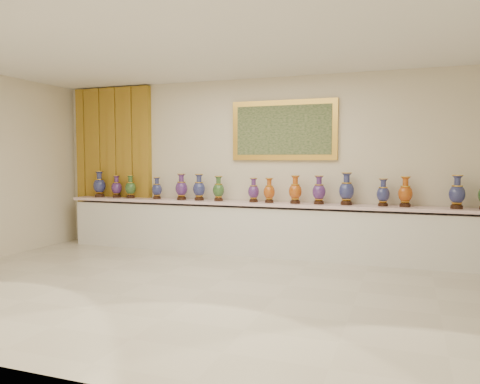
# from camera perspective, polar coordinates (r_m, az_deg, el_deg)

# --- Properties ---
(ground) EXTENTS (8.00, 8.00, 0.00)m
(ground) POSITION_cam_1_polar(r_m,az_deg,el_deg) (5.92, -4.11, -11.87)
(ground) COLOR beige
(ground) RESTS_ON ground
(room) EXTENTS (8.00, 8.00, 8.00)m
(room) POSITION_cam_1_polar(r_m,az_deg,el_deg) (9.03, -12.35, 3.78)
(room) COLOR beige
(room) RESTS_ON ground
(counter) EXTENTS (7.28, 0.48, 0.90)m
(counter) POSITION_cam_1_polar(r_m,az_deg,el_deg) (7.91, 2.59, -4.59)
(counter) COLOR white
(counter) RESTS_ON ground
(vase_0) EXTENTS (0.24, 0.24, 0.50)m
(vase_0) POSITION_cam_1_polar(r_m,az_deg,el_deg) (9.32, -16.76, 0.78)
(vase_0) COLOR #331A0E
(vase_0) RESTS_ON counter
(vase_1) EXTENTS (0.23, 0.23, 0.42)m
(vase_1) POSITION_cam_1_polar(r_m,az_deg,el_deg) (9.12, -14.81, 0.53)
(vase_1) COLOR #331A0E
(vase_1) RESTS_ON counter
(vase_2) EXTENTS (0.25, 0.25, 0.43)m
(vase_2) POSITION_cam_1_polar(r_m,az_deg,el_deg) (8.92, -13.20, 0.51)
(vase_2) COLOR #331A0E
(vase_2) RESTS_ON counter
(vase_3) EXTENTS (0.23, 0.23, 0.39)m
(vase_3) POSITION_cam_1_polar(r_m,az_deg,el_deg) (8.63, -10.09, 0.34)
(vase_3) COLOR #331A0E
(vase_3) RESTS_ON counter
(vase_4) EXTENTS (0.28, 0.28, 0.46)m
(vase_4) POSITION_cam_1_polar(r_m,az_deg,el_deg) (8.36, -7.15, 0.47)
(vase_4) COLOR #331A0E
(vase_4) RESTS_ON counter
(vase_5) EXTENTS (0.28, 0.28, 0.46)m
(vase_5) POSITION_cam_1_polar(r_m,az_deg,el_deg) (8.22, -5.01, 0.42)
(vase_5) COLOR #331A0E
(vase_5) RESTS_ON counter
(vase_6) EXTENTS (0.26, 0.26, 0.43)m
(vase_6) POSITION_cam_1_polar(r_m,az_deg,el_deg) (8.08, -2.64, 0.27)
(vase_6) COLOR #331A0E
(vase_6) RESTS_ON counter
(vase_7) EXTENTS (0.21, 0.21, 0.41)m
(vase_7) POSITION_cam_1_polar(r_m,az_deg,el_deg) (7.86, 1.67, 0.09)
(vase_7) COLOR #331A0E
(vase_7) RESTS_ON counter
(vase_8) EXTENTS (0.23, 0.23, 0.41)m
(vase_8) POSITION_cam_1_polar(r_m,az_deg,el_deg) (7.76, 3.59, 0.05)
(vase_8) COLOR #331A0E
(vase_8) RESTS_ON counter
(vase_9) EXTENTS (0.27, 0.27, 0.46)m
(vase_9) POSITION_cam_1_polar(r_m,az_deg,el_deg) (7.65, 6.76, 0.13)
(vase_9) COLOR #331A0E
(vase_9) RESTS_ON counter
(vase_10) EXTENTS (0.23, 0.23, 0.46)m
(vase_10) POSITION_cam_1_polar(r_m,az_deg,el_deg) (7.60, 9.60, 0.08)
(vase_10) COLOR #331A0E
(vase_10) RESTS_ON counter
(vase_11) EXTENTS (0.29, 0.29, 0.51)m
(vase_11) POSITION_cam_1_polar(r_m,az_deg,el_deg) (7.56, 12.86, 0.20)
(vase_11) COLOR #331A0E
(vase_11) RESTS_ON counter
(vase_12) EXTENTS (0.23, 0.23, 0.42)m
(vase_12) POSITION_cam_1_polar(r_m,az_deg,el_deg) (7.50, 17.05, -0.21)
(vase_12) COLOR #331A0E
(vase_12) RESTS_ON counter
(vase_13) EXTENTS (0.28, 0.28, 0.46)m
(vase_13) POSITION_cam_1_polar(r_m,az_deg,el_deg) (7.50, 19.51, -0.14)
(vase_13) COLOR #331A0E
(vase_13) RESTS_ON counter
(vase_14) EXTENTS (0.25, 0.25, 0.49)m
(vase_14) POSITION_cam_1_polar(r_m,az_deg,el_deg) (7.49, 24.94, -0.18)
(vase_14) COLOR #331A0E
(vase_14) RESTS_ON counter
(label_card) EXTENTS (0.10, 0.06, 0.00)m
(label_card) POSITION_cam_1_polar(r_m,az_deg,el_deg) (8.35, -8.27, -0.96)
(label_card) COLOR white
(label_card) RESTS_ON counter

